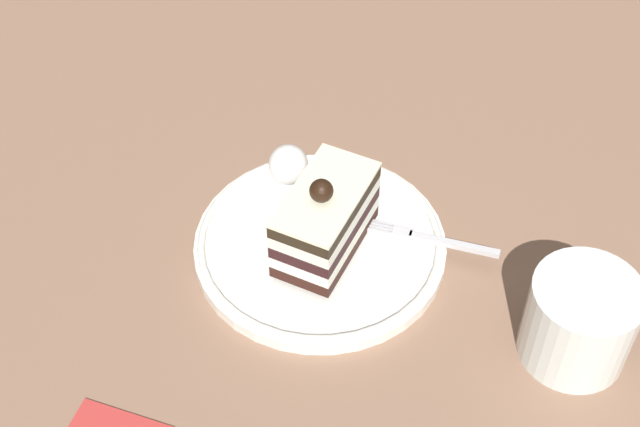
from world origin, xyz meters
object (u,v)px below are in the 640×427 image
object	(u,v)px
cake_slice	(325,219)
drink_glass_near	(578,324)
whipped_cream_dollop	(288,165)
dessert_plate	(320,244)
fork	(425,238)

from	to	relation	value
cake_slice	drink_glass_near	size ratio (longest dim) A/B	1.33
cake_slice	drink_glass_near	bearing A→B (deg)	-132.56
cake_slice	drink_glass_near	world-z (taller)	cake_slice
whipped_cream_dollop	dessert_plate	bearing A→B (deg)	-174.70
dessert_plate	whipped_cream_dollop	distance (m)	0.08
whipped_cream_dollop	fork	distance (m)	0.13
dessert_plate	drink_glass_near	bearing A→B (deg)	-133.71
cake_slice	fork	world-z (taller)	cake_slice
fork	cake_slice	bearing A→B (deg)	76.99
cake_slice	fork	bearing A→B (deg)	-103.01
dessert_plate	cake_slice	xyz separation A→B (m)	(-0.01, -0.00, 0.04)
cake_slice	dessert_plate	bearing A→B (deg)	15.26
cake_slice	whipped_cream_dollop	size ratio (longest dim) A/B	3.01
whipped_cream_dollop	fork	bearing A→B (deg)	-138.25
dessert_plate	whipped_cream_dollop	xyz separation A→B (m)	(0.07, 0.01, 0.03)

